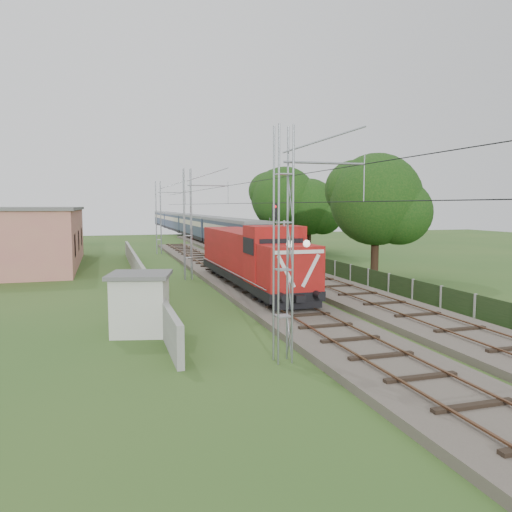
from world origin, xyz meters
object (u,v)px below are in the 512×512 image
object	(u,v)px
coach_rake	(187,223)
signal_post	(274,226)
relay_hut	(140,303)
locomotive	(251,257)

from	to	relation	value
coach_rake	signal_post	size ratio (longest dim) A/B	15.17
relay_hut	coach_rake	bearing A→B (deg)	79.24
locomotive	signal_post	distance (m)	6.35
signal_post	relay_hut	xyz separation A→B (m)	(-10.73, -13.90, -2.52)
locomotive	coach_rake	distance (m)	56.73
coach_rake	signal_post	world-z (taller)	signal_post
relay_hut	signal_post	bearing A→B (deg)	52.35
locomotive	coach_rake	size ratio (longest dim) A/B	0.19
coach_rake	relay_hut	distance (m)	66.44
coach_rake	relay_hut	bearing A→B (deg)	-100.76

